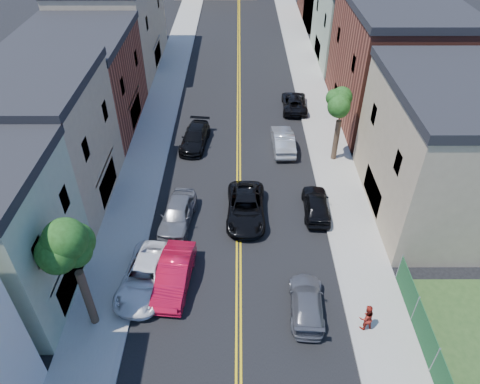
{
  "coord_description": "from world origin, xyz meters",
  "views": [
    {
      "loc": [
        0.05,
        -0.71,
        20.79
      ],
      "look_at": [
        0.09,
        23.08,
        2.0
      ],
      "focal_mm": 33.09,
      "sensor_mm": 36.0,
      "label": 1
    }
  ],
  "objects_px": {
    "white_pickup": "(145,277)",
    "black_suv_lane": "(246,208)",
    "grey_car_left": "(177,214)",
    "pedestrian_right": "(366,317)",
    "silver_car_right": "(283,140)",
    "grey_car_right": "(307,302)",
    "black_car_left": "(195,137)",
    "red_sedan": "(174,275)",
    "dark_car_right_far": "(294,102)",
    "black_car_right": "(316,204)"
  },
  "relations": [
    {
      "from": "grey_car_left",
      "to": "black_suv_lane",
      "type": "distance_m",
      "value": 4.75
    },
    {
      "from": "dark_car_right_far",
      "to": "red_sedan",
      "type": "bearing_deg",
      "value": 69.47
    },
    {
      "from": "red_sedan",
      "to": "white_pickup",
      "type": "height_order",
      "value": "red_sedan"
    },
    {
      "from": "black_car_left",
      "to": "pedestrian_right",
      "type": "distance_m",
      "value": 21.55
    },
    {
      "from": "white_pickup",
      "to": "dark_car_right_far",
      "type": "height_order",
      "value": "white_pickup"
    },
    {
      "from": "grey_car_right",
      "to": "pedestrian_right",
      "type": "height_order",
      "value": "pedestrian_right"
    },
    {
      "from": "grey_car_right",
      "to": "grey_car_left",
      "type": "bearing_deg",
      "value": -38.64
    },
    {
      "from": "pedestrian_right",
      "to": "black_car_left",
      "type": "bearing_deg",
      "value": -74.18
    },
    {
      "from": "black_car_right",
      "to": "black_suv_lane",
      "type": "relative_size",
      "value": 0.78
    },
    {
      "from": "grey_car_left",
      "to": "white_pickup",
      "type": "bearing_deg",
      "value": -96.02
    },
    {
      "from": "black_car_left",
      "to": "black_suv_lane",
      "type": "relative_size",
      "value": 0.9
    },
    {
      "from": "black_car_left",
      "to": "grey_car_right",
      "type": "relative_size",
      "value": 1.13
    },
    {
      "from": "black_suv_lane",
      "to": "red_sedan",
      "type": "bearing_deg",
      "value": -124.29
    },
    {
      "from": "red_sedan",
      "to": "white_pickup",
      "type": "xyz_separation_m",
      "value": [
        -1.7,
        -0.11,
        -0.07
      ]
    },
    {
      "from": "grey_car_right",
      "to": "silver_car_right",
      "type": "distance_m",
      "value": 16.9
    },
    {
      "from": "white_pickup",
      "to": "black_suv_lane",
      "type": "xyz_separation_m",
      "value": [
        6.0,
        6.24,
        0.02
      ]
    },
    {
      "from": "white_pickup",
      "to": "dark_car_right_far",
      "type": "distance_m",
      "value": 25.0
    },
    {
      "from": "grey_car_left",
      "to": "black_car_right",
      "type": "xyz_separation_m",
      "value": [
        9.7,
        1.07,
        -0.08
      ]
    },
    {
      "from": "black_suv_lane",
      "to": "pedestrian_right",
      "type": "height_order",
      "value": "pedestrian_right"
    },
    {
      "from": "white_pickup",
      "to": "black_car_right",
      "type": "xyz_separation_m",
      "value": [
        11.0,
        6.65,
        -0.01
      ]
    },
    {
      "from": "silver_car_right",
      "to": "red_sedan",
      "type": "bearing_deg",
      "value": 61.26
    },
    {
      "from": "grey_car_left",
      "to": "black_car_left",
      "type": "height_order",
      "value": "grey_car_left"
    },
    {
      "from": "red_sedan",
      "to": "black_car_right",
      "type": "height_order",
      "value": "red_sedan"
    },
    {
      "from": "silver_car_right",
      "to": "black_car_right",
      "type": "bearing_deg",
      "value": 99.45
    },
    {
      "from": "grey_car_left",
      "to": "pedestrian_right",
      "type": "bearing_deg",
      "value": -30.98
    },
    {
      "from": "black_suv_lane",
      "to": "silver_car_right",
      "type": "bearing_deg",
      "value": 70.4
    },
    {
      "from": "grey_car_right",
      "to": "black_suv_lane",
      "type": "bearing_deg",
      "value": -63.69
    },
    {
      "from": "black_suv_lane",
      "to": "pedestrian_right",
      "type": "bearing_deg",
      "value": -55.06
    },
    {
      "from": "black_suv_lane",
      "to": "pedestrian_right",
      "type": "distance_m",
      "value": 11.2
    },
    {
      "from": "grey_car_left",
      "to": "black_car_left",
      "type": "relative_size",
      "value": 0.96
    },
    {
      "from": "white_pickup",
      "to": "black_car_right",
      "type": "height_order",
      "value": "white_pickup"
    },
    {
      "from": "grey_car_right",
      "to": "black_suv_lane",
      "type": "relative_size",
      "value": 0.8
    },
    {
      "from": "pedestrian_right",
      "to": "black_car_right",
      "type": "bearing_deg",
      "value": -96.02
    },
    {
      "from": "red_sedan",
      "to": "silver_car_right",
      "type": "height_order",
      "value": "red_sedan"
    },
    {
      "from": "silver_car_right",
      "to": "pedestrian_right",
      "type": "relative_size",
      "value": 2.84
    },
    {
      "from": "grey_car_left",
      "to": "silver_car_right",
      "type": "relative_size",
      "value": 1.01
    },
    {
      "from": "black_suv_lane",
      "to": "grey_car_right",
      "type": "bearing_deg",
      "value": -66.84
    },
    {
      "from": "grey_car_left",
      "to": "pedestrian_right",
      "type": "height_order",
      "value": "pedestrian_right"
    },
    {
      "from": "black_car_right",
      "to": "white_pickup",
      "type": "bearing_deg",
      "value": 33.28
    },
    {
      "from": "white_pickup",
      "to": "grey_car_left",
      "type": "height_order",
      "value": "grey_car_left"
    },
    {
      "from": "red_sedan",
      "to": "black_suv_lane",
      "type": "height_order",
      "value": "red_sedan"
    },
    {
      "from": "black_car_left",
      "to": "black_suv_lane",
      "type": "xyz_separation_m",
      "value": [
        4.3,
        -9.51,
        0.05
      ]
    },
    {
      "from": "white_pickup",
      "to": "grey_car_left",
      "type": "bearing_deg",
      "value": 84.46
    },
    {
      "from": "white_pickup",
      "to": "black_suv_lane",
      "type": "bearing_deg",
      "value": 53.68
    },
    {
      "from": "black_car_right",
      "to": "black_suv_lane",
      "type": "xyz_separation_m",
      "value": [
        -5.0,
        -0.41,
        0.03
      ]
    },
    {
      "from": "grey_car_right",
      "to": "black_suv_lane",
      "type": "distance_m",
      "value": 8.66
    },
    {
      "from": "black_car_right",
      "to": "dark_car_right_far",
      "type": "distance_m",
      "value": 15.8
    },
    {
      "from": "grey_car_right",
      "to": "red_sedan",
      "type": "bearing_deg",
      "value": -10.0
    },
    {
      "from": "red_sedan",
      "to": "black_suv_lane",
      "type": "bearing_deg",
      "value": 60.38
    },
    {
      "from": "white_pickup",
      "to": "silver_car_right",
      "type": "xyz_separation_m",
      "value": [
        9.3,
        15.12,
        0.03
      ]
    }
  ]
}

